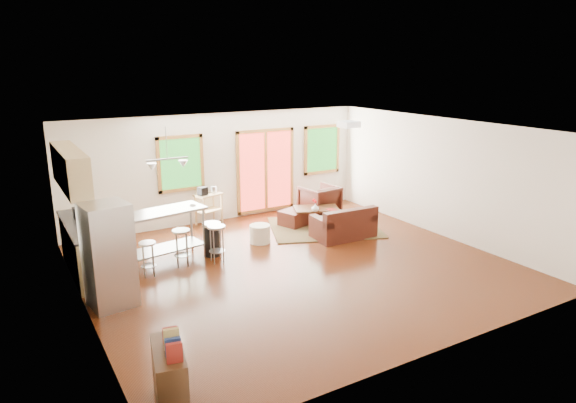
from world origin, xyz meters
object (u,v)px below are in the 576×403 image
loveseat (344,226)px  kitchen_cart (208,198)px  refrigerator (109,255)px  island (163,227)px  armchair (319,199)px  rug (325,227)px  ottoman (293,218)px  coffee_table (316,210)px

loveseat → kitchen_cart: kitchen_cart is taller
refrigerator → island: size_ratio=0.97×
loveseat → armchair: bearing=76.8°
rug → loveseat: size_ratio=1.81×
rug → loveseat: (-0.02, -0.78, 0.27)m
rug → ottoman: ottoman is taller
armchair → island: bearing=7.6°
rug → coffee_table: coffee_table is taller
ottoman → kitchen_cart: (-1.69, 1.11, 0.46)m
armchair → ottoman: (-0.99, -0.39, -0.24)m
island → kitchen_cart: size_ratio=1.82×
loveseat → coffee_table: 1.10m
coffee_table → kitchen_cart: (-2.21, 1.31, 0.29)m
coffee_table → ottoman: (-0.51, 0.20, -0.18)m
rug → kitchen_cart: 2.83m
refrigerator → kitchen_cart: size_ratio=1.77×
loveseat → refrigerator: size_ratio=0.81×
rug → coffee_table: size_ratio=2.05×
coffee_table → kitchen_cart: size_ratio=1.27×
rug → armchair: armchair is taller
coffee_table → armchair: bearing=51.1°
refrigerator → loveseat: bearing=0.7°
kitchen_cart → island: bearing=-131.9°
rug → kitchen_cart: (-2.23, 1.63, 0.63)m
coffee_table → rug: bearing=-85.5°
refrigerator → kitchen_cart: (2.89, 3.17, -0.19)m
island → armchair: bearing=14.2°
loveseat → coffee_table: size_ratio=1.13×
refrigerator → island: 1.85m
loveseat → island: size_ratio=0.79×
kitchen_cart → loveseat: bearing=-47.4°
coffee_table → ottoman: 0.58m
armchair → island: 4.46m
island → kitchen_cart: (1.63, 1.81, -0.07)m
rug → armchair: (0.45, 0.91, 0.41)m
loveseat → island: (-3.84, 0.59, 0.43)m
loveseat → kitchen_cart: size_ratio=1.44×
loveseat → ottoman: loveseat is taller
loveseat → ottoman: 1.40m
loveseat → coffee_table: (-0.01, 1.09, 0.08)m
rug → armchair: bearing=63.5°
kitchen_cart → refrigerator: bearing=-132.4°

